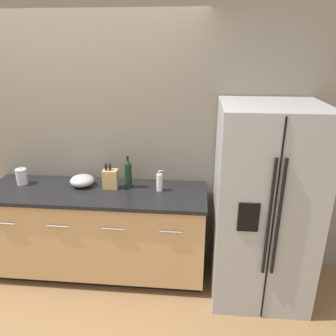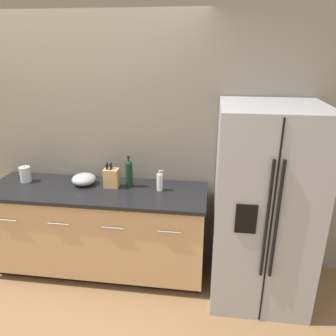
# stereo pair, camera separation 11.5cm
# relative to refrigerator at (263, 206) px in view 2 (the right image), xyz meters

# --- Properties ---
(ground_plane) EXTENTS (14.00, 14.00, 0.00)m
(ground_plane) POSITION_rel_refrigerator_xyz_m (-1.76, -0.62, -0.88)
(ground_plane) COLOR olive
(wall_back) EXTENTS (10.00, 0.05, 2.60)m
(wall_back) POSITION_rel_refrigerator_xyz_m (-1.76, 0.44, 0.42)
(wall_back) COLOR gray
(wall_back) RESTS_ON ground_plane
(counter_unit) EXTENTS (2.10, 0.64, 0.91)m
(counter_unit) POSITION_rel_refrigerator_xyz_m (-1.54, 0.09, -0.42)
(counter_unit) COLOR black
(counter_unit) RESTS_ON ground_plane
(refrigerator) EXTENTS (0.83, 0.83, 1.76)m
(refrigerator) POSITION_rel_refrigerator_xyz_m (0.00, 0.00, 0.00)
(refrigerator) COLOR #9E9EA0
(refrigerator) RESTS_ON ground_plane
(knife_block) EXTENTS (0.14, 0.10, 0.25)m
(knife_block) POSITION_rel_refrigerator_xyz_m (-1.40, 0.17, 0.12)
(knife_block) COLOR tan
(knife_block) RESTS_ON counter_unit
(wine_bottle) EXTENTS (0.07, 0.07, 0.31)m
(wine_bottle) POSITION_rel_refrigerator_xyz_m (-1.24, 0.20, 0.17)
(wine_bottle) COLOR black
(wine_bottle) RESTS_ON counter_unit
(soap_dispenser) EXTENTS (0.06, 0.06, 0.20)m
(soap_dispenser) POSITION_rel_refrigerator_xyz_m (-0.93, 0.15, 0.11)
(soap_dispenser) COLOR silver
(soap_dispenser) RESTS_ON counter_unit
(steel_canister) EXTENTS (0.11, 0.11, 0.17)m
(steel_canister) POSITION_rel_refrigerator_xyz_m (-2.30, 0.18, 0.11)
(steel_canister) COLOR #B7B7BA
(steel_canister) RESTS_ON counter_unit
(mixing_bowl) EXTENTS (0.23, 0.23, 0.11)m
(mixing_bowl) POSITION_rel_refrigerator_xyz_m (-1.69, 0.19, 0.08)
(mixing_bowl) COLOR #A3A3A5
(mixing_bowl) RESTS_ON counter_unit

